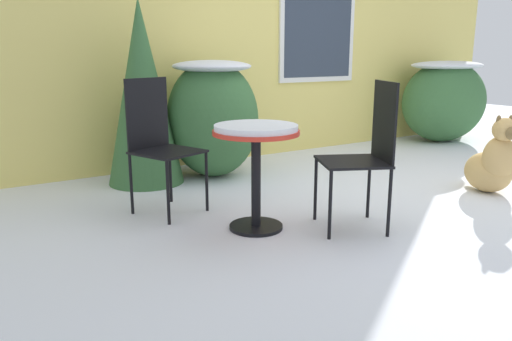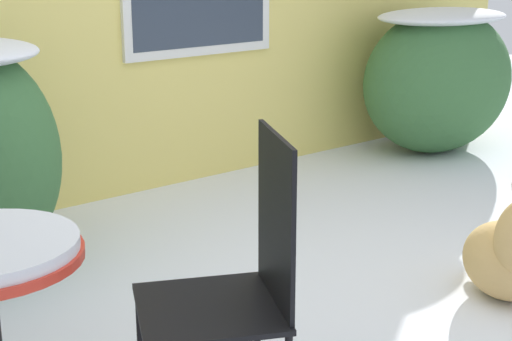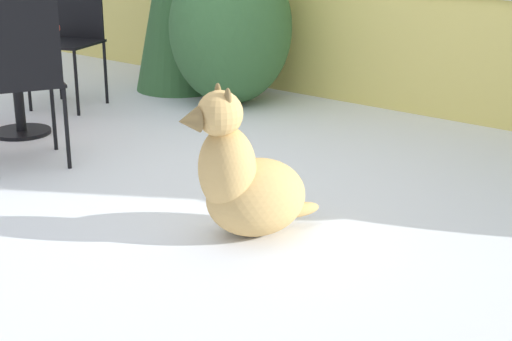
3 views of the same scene
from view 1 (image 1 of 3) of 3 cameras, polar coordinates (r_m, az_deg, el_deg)
name	(u,v)px [view 1 (image 1 of 3)]	position (r m, az deg, el deg)	size (l,w,h in m)	color
ground_plane	(403,196)	(4.55, 16.42, -2.84)	(16.00, 16.00, 0.00)	white
house_wall	(267,12)	(6.07, 1.22, 17.66)	(8.00, 0.10, 3.37)	#E5D16B
shrub_left	(213,115)	(5.01, -4.99, 6.28)	(0.89, 0.97, 1.16)	#386638
shrub_middle	(445,99)	(7.50, 20.75, 7.66)	(1.38, 0.93, 1.11)	#386638
evergreen_bush	(142,93)	(4.81, -12.85, 8.63)	(0.71, 0.71, 1.72)	#386638
patio_table	(256,147)	(3.43, 0.00, 2.71)	(0.60, 0.60, 0.75)	black
patio_chair_near_table	(159,140)	(3.93, -10.97, 3.45)	(0.57, 0.57, 1.04)	black
patio_chair_far_side	(365,150)	(3.55, 12.38, 2.34)	(0.60, 0.60, 1.04)	black
dog	(492,164)	(4.89, 25.41, 0.64)	(0.54, 0.66, 0.71)	tan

